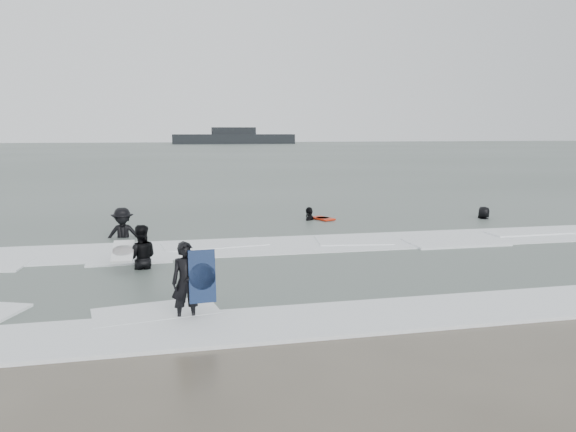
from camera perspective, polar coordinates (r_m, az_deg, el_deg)
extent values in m
plane|color=brown|center=(11.11, 5.31, -9.45)|extent=(320.00, 320.00, 0.00)
plane|color=#47544C|center=(90.21, -9.77, 6.38)|extent=(320.00, 320.00, 0.00)
imported|color=black|center=(10.63, -10.18, -10.40)|extent=(0.58, 0.41, 1.49)
imported|color=black|center=(14.56, -14.68, -5.33)|extent=(0.83, 0.65, 1.70)
imported|color=black|center=(18.72, -16.41, -2.31)|extent=(1.22, 0.70, 1.88)
imported|color=black|center=(21.63, 2.18, -0.52)|extent=(0.87, 1.07, 1.70)
imported|color=black|center=(23.14, 19.26, -0.40)|extent=(0.98, 0.93, 1.68)
cube|color=white|center=(10.56, 6.27, -10.25)|extent=(30.03, 2.32, 0.07)
cube|color=white|center=(16.74, -0.69, -3.07)|extent=(30.00, 2.60, 0.09)
cube|color=black|center=(148.49, -5.53, 7.79)|extent=(31.61, 5.64, 2.48)
cube|color=black|center=(148.48, -5.55, 8.62)|extent=(11.29, 3.39, 1.81)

